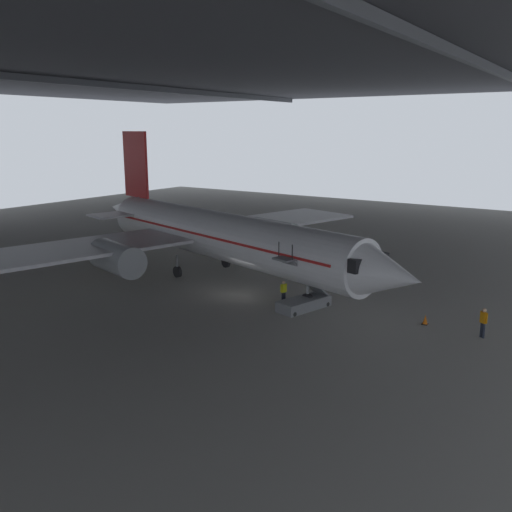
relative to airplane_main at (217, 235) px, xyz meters
name	(u,v)px	position (x,y,z in m)	size (l,w,h in m)	color
ground_plane	(247,293)	(-2.23, -4.41, -3.44)	(110.00, 110.00, 0.00)	gray
hangar_structure	(102,50)	(-2.28, 9.36, 14.19)	(121.00, 99.00, 18.26)	#4C4F54
airplane_main	(217,235)	(0.00, 0.00, 0.00)	(35.30, 35.82, 11.38)	white
boarding_stairs	(303,298)	(-3.21, -9.57, -2.71)	(4.40, 2.45, 4.64)	slate
crew_worker_near_nose	(483,321)	(-2.04, -20.51, -2.43)	(0.38, 0.47, 1.75)	#232838
crew_worker_by_stairs	(284,291)	(-2.89, -7.88, -2.55)	(0.53, 0.32, 1.56)	#232838
traffic_cone_orange	(425,320)	(-1.67, -17.16, -3.14)	(0.36, 0.36, 0.60)	black
baggage_tug	(110,256)	(-1.10, 11.30, -2.91)	(1.32, 2.22, 0.90)	yellow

